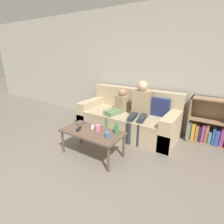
# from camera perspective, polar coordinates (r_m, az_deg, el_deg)

# --- Properties ---
(ground_plane) EXTENTS (22.00, 22.00, 0.00)m
(ground_plane) POSITION_cam_1_polar(r_m,az_deg,el_deg) (2.42, -26.68, -26.44)
(ground_plane) COLOR #70665B
(wall_back) EXTENTS (12.00, 0.06, 2.60)m
(wall_back) POSITION_cam_1_polar(r_m,az_deg,el_deg) (4.03, 9.62, 13.73)
(wall_back) COLOR #B7B2A8
(wall_back) RESTS_ON ground_plane
(couch) EXTENTS (2.09, 0.92, 0.89)m
(couch) POSITION_cam_1_polar(r_m,az_deg,el_deg) (3.79, 5.40, -2.11)
(couch) COLOR tan
(couch) RESTS_ON ground_plane
(bookshelf) EXTENTS (0.72, 0.28, 0.87)m
(bookshelf) POSITION_cam_1_polar(r_m,az_deg,el_deg) (3.76, 28.85, -4.17)
(bookshelf) COLOR #8E7051
(bookshelf) RESTS_ON ground_plane
(coffee_table) EXTENTS (1.02, 0.52, 0.43)m
(coffee_table) POSITION_cam_1_polar(r_m,az_deg,el_deg) (2.88, -6.48, -7.06)
(coffee_table) COLOR brown
(coffee_table) RESTS_ON ground_plane
(person_adult) EXTENTS (0.42, 0.67, 1.13)m
(person_adult) POSITION_cam_1_polar(r_m,az_deg,el_deg) (3.47, 9.21, 2.02)
(person_adult) COLOR #282D38
(person_adult) RESTS_ON ground_plane
(person_child) EXTENTS (0.34, 0.66, 0.92)m
(person_child) POSITION_cam_1_polar(r_m,az_deg,el_deg) (3.68, 1.69, 1.16)
(person_child) COLOR #66845B
(person_child) RESTS_ON ground_plane
(cup_near) EXTENTS (0.07, 0.07, 0.09)m
(cup_near) POSITION_cam_1_polar(r_m,az_deg,el_deg) (2.64, -1.53, -7.40)
(cup_near) COLOR #3D70B2
(cup_near) RESTS_ON coffee_table
(cup_far) EXTENTS (0.09, 0.09, 0.10)m
(cup_far) POSITION_cam_1_polar(r_m,az_deg,el_deg) (2.85, -4.71, -5.21)
(cup_far) COLOR pink
(cup_far) RESTS_ON coffee_table
(tv_remote_0) EXTENTS (0.14, 0.16, 0.02)m
(tv_remote_0) POSITION_cam_1_polar(r_m,az_deg,el_deg) (2.99, -6.34, -4.89)
(tv_remote_0) COLOR #B7B7BC
(tv_remote_0) RESTS_ON coffee_table
(tv_remote_1) EXTENTS (0.12, 0.17, 0.02)m
(tv_remote_1) POSITION_cam_1_polar(r_m,az_deg,el_deg) (2.95, -10.77, -5.41)
(tv_remote_1) COLOR black
(tv_remote_1) RESTS_ON coffee_table
(tv_remote_2) EXTENTS (0.09, 0.18, 0.02)m
(tv_remote_2) POSITION_cam_1_polar(r_m,az_deg,el_deg) (3.17, -10.03, -3.61)
(tv_remote_2) COLOR #47474C
(tv_remote_2) RESTS_ON coffee_table
(bottle) EXTENTS (0.07, 0.07, 0.19)m
(bottle) POSITION_cam_1_polar(r_m,az_deg,el_deg) (2.74, 1.49, -5.52)
(bottle) COLOR #33844C
(bottle) RESTS_ON coffee_table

